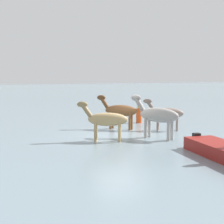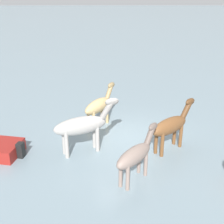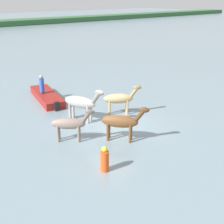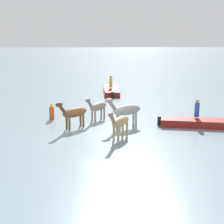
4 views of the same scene
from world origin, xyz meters
name	(u,v)px [view 4 (image 4 of 4)]	position (x,y,z in m)	size (l,w,h in m)	color
ground_plane	(100,132)	(0.00, 0.00, 0.00)	(214.06, 214.06, 0.00)	gray
horse_dun_straggler	(120,122)	(1.32, 1.15, 0.99)	(2.14, 1.54, 1.80)	tan
horse_mid_herd	(125,110)	(-1.08, 1.67, 1.12)	(1.45, 2.54, 2.03)	#9E9993
horse_pinto_flank	(74,113)	(-0.90, -1.69, 1.03)	(1.84, 2.06, 1.86)	brown
horse_rear_stallion	(97,107)	(-2.93, -0.17, 0.94)	(1.90, 1.65, 1.70)	gray
boat_launch_far	(195,124)	(-1.01, 6.28, 0.17)	(2.12, 4.81, 0.74)	maroon
boat_dinghy_port	(111,91)	(-13.31, 1.21, 0.18)	(5.38, 1.48, 0.75)	maroon
person_boatman_standing	(197,109)	(-1.24, 6.44, 1.13)	(0.32, 0.32, 1.19)	#2D51B2
person_spotter_bow	(111,82)	(-13.13, 1.15, 1.15)	(0.32, 0.32, 1.19)	yellow
buoy_channel_marker	(52,112)	(-3.23, -3.44, 0.51)	(0.36, 0.36, 1.14)	#E54C19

